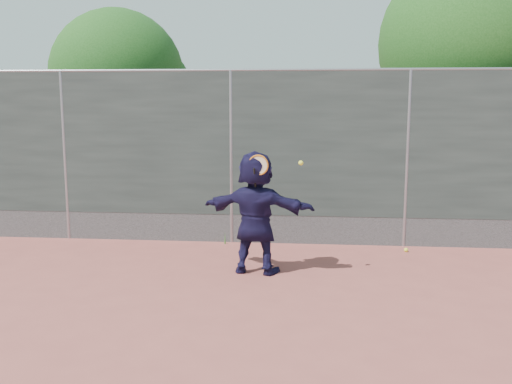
{
  "coord_description": "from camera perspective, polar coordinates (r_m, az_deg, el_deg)",
  "views": [
    {
      "loc": [
        1.35,
        -6.29,
        2.51
      ],
      "look_at": [
        0.6,
        1.76,
        1.19
      ],
      "focal_mm": 40.0,
      "sensor_mm": 36.0,
      "label": 1
    }
  ],
  "objects": [
    {
      "name": "weed_clump",
      "position": [
        10.02,
        -0.86,
        -4.47
      ],
      "size": [
        0.68,
        0.07,
        0.3
      ],
      "color": "#387226",
      "rests_on": "ground"
    },
    {
      "name": "ball_ground",
      "position": [
        9.85,
        14.78,
        -5.62
      ],
      "size": [
        0.07,
        0.07,
        0.07
      ],
      "primitive_type": "sphere",
      "color": "#F2F336",
      "rests_on": "ground"
    },
    {
      "name": "swing_action",
      "position": [
        7.93,
        0.64,
        2.6
      ],
      "size": [
        0.77,
        0.13,
        0.51
      ],
      "color": "#C86812",
      "rests_on": "ground"
    },
    {
      "name": "ground",
      "position": [
        6.9,
        -6.46,
        -12.13
      ],
      "size": [
        80.0,
        80.0,
        0.0
      ],
      "primitive_type": "plane",
      "color": "#9E4C42",
      "rests_on": "ground"
    },
    {
      "name": "tree_right",
      "position": [
        12.53,
        21.35,
        13.13
      ],
      "size": [
        3.78,
        3.6,
        5.39
      ],
      "color": "#382314",
      "rests_on": "ground"
    },
    {
      "name": "fence",
      "position": [
        9.92,
        -2.5,
        3.88
      ],
      "size": [
        20.0,
        0.06,
        3.03
      ],
      "color": "#38423D",
      "rests_on": "ground"
    },
    {
      "name": "tree_left",
      "position": [
        13.52,
        -12.98,
        10.84
      ],
      "size": [
        3.15,
        3.0,
        4.53
      ],
      "color": "#382314",
      "rests_on": "ground"
    },
    {
      "name": "player",
      "position": [
        8.24,
        -0.0,
        -2.05
      ],
      "size": [
        1.73,
        0.81,
        1.79
      ],
      "primitive_type": "imported",
      "rotation": [
        0.0,
        0.0,
        2.96
      ],
      "color": "#171336",
      "rests_on": "ground"
    }
  ]
}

